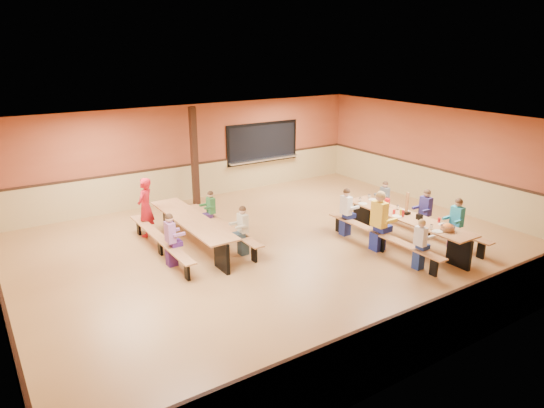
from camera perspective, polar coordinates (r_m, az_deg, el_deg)
ground at (r=11.82m, az=1.06°, el=-5.32°), size 12.00×12.00×0.00m
room_envelope at (r=11.56m, az=1.08°, el=-2.18°), size 12.04×10.04×3.02m
kitchen_pass_through at (r=16.73m, az=-1.11°, el=7.02°), size 2.78×0.28×1.38m
structural_post at (r=14.95m, az=-9.11°, el=5.51°), size 0.18×0.18×3.00m
cafeteria_table_main at (r=12.37m, az=15.50°, el=-2.30°), size 1.91×3.70×0.74m
cafeteria_table_second at (r=11.90m, az=-9.41°, el=-2.67°), size 1.91×3.70×0.74m
seated_child_white_left at (r=11.08m, az=17.00°, el=-4.59°), size 0.34×0.27×1.14m
seated_adult_yellow at (r=11.80m, az=12.46°, el=-2.02°), size 0.48×0.40×1.45m
seated_child_grey_left at (r=12.62m, az=8.67°, el=-0.97°), size 0.38×0.31×1.24m
seated_child_teal_right at (r=12.48m, az=20.85°, el=-2.20°), size 0.39×0.32×1.24m
seated_child_navy_right at (r=13.01m, az=17.55°, el=-1.04°), size 0.38×0.31×1.24m
seated_child_char_right at (r=13.92m, az=13.06°, el=0.32°), size 0.33×0.27×1.12m
seated_child_purple_sec at (r=10.97m, az=-11.85°, el=-4.20°), size 0.37×0.30×1.21m
seated_child_green_sec at (r=12.74m, az=-7.18°, el=-0.99°), size 0.33×0.27×1.13m
seated_child_tan_sec at (r=11.34m, az=-3.44°, el=-3.17°), size 0.35×0.29×1.18m
standing_woman at (r=12.81m, az=-14.65°, el=-0.37°), size 0.66×0.65×1.54m
punch_pitcher at (r=12.83m, az=13.35°, el=0.14°), size 0.16×0.16×0.22m
chip_bowl at (r=11.58m, az=19.96°, el=-2.62°), size 0.32×0.32×0.15m
napkin_dispenser at (r=12.12m, az=16.95°, el=-1.46°), size 0.10×0.14×0.13m
condiment_mustard at (r=12.24m, az=14.90°, el=-0.98°), size 0.06×0.06×0.17m
condiment_ketchup at (r=12.19m, az=15.17°, el=-1.08°), size 0.06×0.06×0.17m
table_paddle at (r=12.38m, az=15.54°, el=-0.56°), size 0.16×0.16×0.56m
place_settings at (r=12.28m, az=15.60°, el=-1.13°), size 0.65×3.30×0.11m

